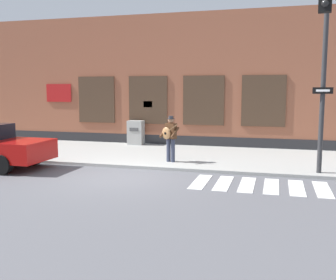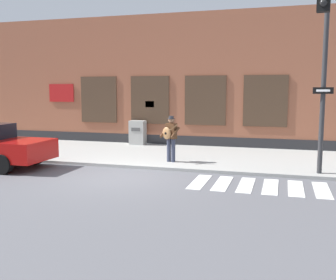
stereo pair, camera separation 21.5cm
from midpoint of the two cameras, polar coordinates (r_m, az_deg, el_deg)
name	(u,v)px [view 2 (the right image)]	position (r m, az deg, el deg)	size (l,w,h in m)	color
ground_plane	(120,177)	(12.49, -6.45, -5.38)	(160.00, 160.00, 0.00)	#56565B
sidewalk	(160,155)	(16.26, -0.83, -2.16)	(28.00, 5.49, 0.11)	#9E9E99
building_backdrop	(187,82)	(20.62, 3.10, 8.43)	(28.00, 4.06, 6.27)	#99563D
crosswalk	(283,188)	(11.60, 16.87, -6.62)	(5.20, 1.90, 0.01)	silver
busker	(170,136)	(14.26, 0.78, 0.60)	(0.72, 0.67, 1.68)	#33384C
traffic_light	(324,51)	(11.99, 22.16, 11.86)	(0.79, 3.24, 5.33)	#2D2D30
utility_box	(138,133)	(18.92, -4.10, 1.09)	(0.74, 0.52, 1.15)	#ADADA8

